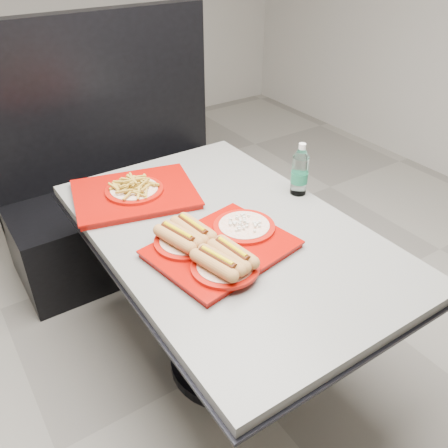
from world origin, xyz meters
TOP-DOWN VIEW (x-y plane):
  - ground at (0.00, 0.00)m, footprint 6.00×6.00m
  - diner_table at (0.00, 0.00)m, footprint 0.92×1.42m
  - booth_bench at (0.00, 1.09)m, footprint 1.30×0.57m
  - tray_near at (-0.12, -0.11)m, footprint 0.53×0.44m
  - tray_far at (-0.19, 0.42)m, footprint 0.57×0.50m
  - water_bottle at (0.41, 0.06)m, footprint 0.07×0.07m

SIDE VIEW (x-z plane):
  - ground at x=0.00m, z-range 0.00..0.00m
  - booth_bench at x=0.00m, z-range -0.27..1.08m
  - diner_table at x=0.00m, z-range 0.21..0.96m
  - tray_far at x=-0.19m, z-range 0.73..0.83m
  - tray_near at x=-0.12m, z-range 0.74..0.84m
  - water_bottle at x=0.41m, z-range 0.74..0.96m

